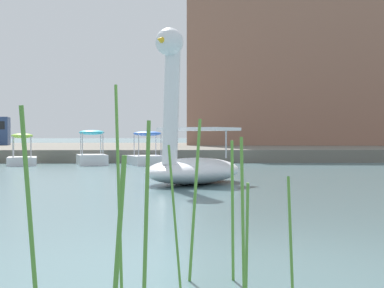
{
  "coord_description": "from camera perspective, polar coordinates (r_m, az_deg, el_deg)",
  "views": [
    {
      "loc": [
        -0.54,
        -5.41,
        1.2
      ],
      "look_at": [
        -0.06,
        11.53,
        0.96
      ],
      "focal_mm": 55.74,
      "sensor_mm": 36.0,
      "label": 1
    }
  ],
  "objects": [
    {
      "name": "pedal_boat_cyan",
      "position": [
        24.76,
        -9.57,
        -1.03
      ],
      "size": [
        1.55,
        2.13,
        1.42
      ],
      "color": "white",
      "rests_on": "ground_plane"
    },
    {
      "name": "ground_plane",
      "position": [
        5.57,
        4.09,
        -11.62
      ],
      "size": [
        523.3,
        523.3,
        0.0
      ],
      "primitive_type": "plane",
      "color": "slate"
    },
    {
      "name": "pedal_boat_blue",
      "position": [
        24.54,
        -4.29,
        -1.11
      ],
      "size": [
        1.96,
        2.52,
        1.38
      ],
      "color": "white",
      "rests_on": "ground_plane"
    },
    {
      "name": "shore_bank_far",
      "position": [
        38.83,
        -0.82,
        -0.53
      ],
      "size": [
        121.54,
        25.85,
        0.57
      ],
      "primitive_type": "cube",
      "color": "#6B665B",
      "rests_on": "ground_plane"
    },
    {
      "name": "apartment_block",
      "position": [
        43.3,
        12.08,
        9.88
      ],
      "size": [
        18.74,
        10.69,
        14.92
      ],
      "primitive_type": "cube",
      "rotation": [
        0.0,
        0.0,
        -0.1
      ],
      "color": "#996B56",
      "rests_on": "shore_bank_far"
    },
    {
      "name": "swan_boat",
      "position": [
        14.65,
        -0.12,
        -1.13
      ],
      "size": [
        3.33,
        3.72,
        3.7
      ],
      "color": "white",
      "rests_on": "ground_plane"
    },
    {
      "name": "reed_clump_foreground",
      "position": [
        4.41,
        -10.71,
        -6.95
      ],
      "size": [
        2.95,
        1.42,
        1.59
      ],
      "color": "#568E38",
      "rests_on": "ground_plane"
    },
    {
      "name": "pedal_boat_lime",
      "position": [
        25.09,
        -15.94,
        -1.1
      ],
      "size": [
        1.52,
        2.07,
        1.29
      ],
      "color": "white",
      "rests_on": "ground_plane"
    }
  ]
}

